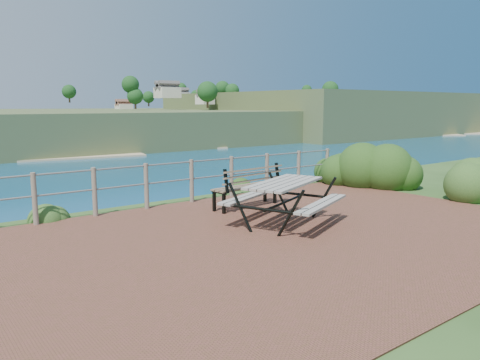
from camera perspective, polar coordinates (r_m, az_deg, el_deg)
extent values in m
cube|color=brown|center=(8.41, 6.20, -6.54)|extent=(10.00, 7.00, 0.12)
cylinder|color=#6B5B4C|center=(9.62, -23.76, -2.11)|extent=(0.10, 0.10, 1.00)
cylinder|color=#6B5B4C|center=(9.93, -17.31, -1.40)|extent=(0.10, 0.10, 1.00)
cylinder|color=#6B5B4C|center=(10.37, -11.35, -0.73)|extent=(0.10, 0.10, 1.00)
cylinder|color=#6B5B4C|center=(10.92, -5.92, -0.11)|extent=(0.10, 0.10, 1.00)
cylinder|color=#6B5B4C|center=(11.55, -1.05, 0.44)|extent=(0.10, 0.10, 1.00)
cylinder|color=#6B5B4C|center=(12.25, 3.30, 0.93)|extent=(0.10, 0.10, 1.00)
cylinder|color=#6B5B4C|center=(13.03, 7.14, 1.36)|extent=(0.10, 0.10, 1.00)
cylinder|color=#6B5B4C|center=(13.85, 10.55, 1.74)|extent=(0.10, 0.10, 1.00)
cylinder|color=slate|center=(10.85, -5.96, 2.23)|extent=(9.40, 0.04, 0.04)
cylinder|color=slate|center=(10.91, -5.92, 0.15)|extent=(9.40, 0.04, 0.04)
cube|color=#45582C|center=(260.50, -3.30, 7.30)|extent=(260.00, 180.00, 12.00)
cube|color=#45582C|center=(270.58, 12.30, 8.02)|extent=(160.00, 120.00, 20.00)
cube|color=#C7AF88|center=(188.96, 8.75, 4.78)|extent=(209.53, 114.73, 0.50)
cube|color=gray|center=(8.83, 5.44, -0.36)|extent=(2.09, 1.47, 0.04)
cube|color=gray|center=(8.89, 5.41, -2.41)|extent=(1.89, 1.00, 0.04)
cube|color=gray|center=(8.89, 5.41, -2.41)|extent=(1.89, 1.00, 0.04)
cylinder|color=black|center=(8.90, 5.40, -2.75)|extent=(1.55, 0.68, 0.05)
cube|color=brown|center=(10.33, 0.71, -0.80)|extent=(1.72, 0.58, 0.04)
cube|color=brown|center=(10.28, 0.71, 0.81)|extent=(1.69, 0.29, 0.38)
cube|color=black|center=(10.37, 0.70, -2.06)|extent=(0.06, 0.07, 0.46)
cube|color=black|center=(10.37, 0.70, -2.06)|extent=(0.06, 0.07, 0.46)
cube|color=black|center=(10.37, 0.70, -2.06)|extent=(0.06, 0.07, 0.46)
cube|color=black|center=(10.37, 0.70, -2.06)|extent=(0.06, 0.07, 0.46)
ellipsoid|color=#1D4114|center=(13.81, 17.34, -0.72)|extent=(1.61, 1.61, 2.28)
ellipsoid|color=#29521E|center=(12.68, 26.76, -2.14)|extent=(1.22, 1.22, 1.74)
ellipsoid|color=#1D4114|center=(14.12, 11.80, -0.29)|extent=(1.10, 1.10, 1.56)
ellipsoid|color=#29521E|center=(10.14, -22.47, -4.49)|extent=(0.74, 0.74, 0.47)
ellipsoid|color=#1D4114|center=(12.84, -0.40, -1.03)|extent=(0.74, 0.74, 0.46)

